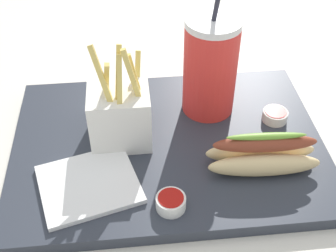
{
  "coord_description": "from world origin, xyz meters",
  "views": [
    {
      "loc": [
        -0.05,
        -0.48,
        0.48
      ],
      "look_at": [
        0.0,
        0.0,
        0.05
      ],
      "focal_mm": 47.52,
      "sensor_mm": 36.0,
      "label": 1
    }
  ],
  "objects_px": {
    "ketchup_cup_1": "(275,115)",
    "soda_cup": "(210,66)",
    "hot_dog_1": "(263,154)",
    "napkin_stack": "(89,184)",
    "fries_basket": "(120,111)",
    "ketchup_cup_2": "(171,202)"
  },
  "relations": [
    {
      "from": "fries_basket",
      "to": "hot_dog_1",
      "type": "height_order",
      "value": "fries_basket"
    },
    {
      "from": "soda_cup",
      "to": "ketchup_cup_2",
      "type": "bearing_deg",
      "value": -112.39
    },
    {
      "from": "fries_basket",
      "to": "ketchup_cup_2",
      "type": "bearing_deg",
      "value": -68.08
    },
    {
      "from": "ketchup_cup_2",
      "to": "hot_dog_1",
      "type": "bearing_deg",
      "value": 23.34
    },
    {
      "from": "soda_cup",
      "to": "ketchup_cup_1",
      "type": "height_order",
      "value": "soda_cup"
    },
    {
      "from": "ketchup_cup_1",
      "to": "ketchup_cup_2",
      "type": "distance_m",
      "value": 0.24
    },
    {
      "from": "soda_cup",
      "to": "fries_basket",
      "type": "relative_size",
      "value": 1.67
    },
    {
      "from": "soda_cup",
      "to": "hot_dog_1",
      "type": "xyz_separation_m",
      "value": [
        0.05,
        -0.14,
        -0.05
      ]
    },
    {
      "from": "ketchup_cup_1",
      "to": "ketchup_cup_2",
      "type": "xyz_separation_m",
      "value": [
        -0.18,
        -0.15,
        0.0
      ]
    },
    {
      "from": "ketchup_cup_1",
      "to": "soda_cup",
      "type": "bearing_deg",
      "value": 157.18
    },
    {
      "from": "ketchup_cup_2",
      "to": "napkin_stack",
      "type": "bearing_deg",
      "value": 156.22
    },
    {
      "from": "hot_dog_1",
      "to": "ketchup_cup_1",
      "type": "height_order",
      "value": "hot_dog_1"
    },
    {
      "from": "fries_basket",
      "to": "hot_dog_1",
      "type": "relative_size",
      "value": 1.01
    },
    {
      "from": "hot_dog_1",
      "to": "napkin_stack",
      "type": "xyz_separation_m",
      "value": [
        -0.24,
        -0.01,
        -0.02
      ]
    },
    {
      "from": "hot_dog_1",
      "to": "ketchup_cup_2",
      "type": "xyz_separation_m",
      "value": [
        -0.13,
        -0.06,
        -0.01
      ]
    },
    {
      "from": "fries_basket",
      "to": "napkin_stack",
      "type": "xyz_separation_m",
      "value": [
        -0.05,
        -0.1,
        -0.04
      ]
    },
    {
      "from": "ketchup_cup_1",
      "to": "ketchup_cup_2",
      "type": "relative_size",
      "value": 1.01
    },
    {
      "from": "hot_dog_1",
      "to": "napkin_stack",
      "type": "bearing_deg",
      "value": -177.38
    },
    {
      "from": "ketchup_cup_2",
      "to": "ketchup_cup_1",
      "type": "bearing_deg",
      "value": 40.58
    },
    {
      "from": "soda_cup",
      "to": "ketchup_cup_1",
      "type": "bearing_deg",
      "value": -22.82
    },
    {
      "from": "soda_cup",
      "to": "hot_dog_1",
      "type": "relative_size",
      "value": 1.68
    },
    {
      "from": "ketchup_cup_1",
      "to": "napkin_stack",
      "type": "height_order",
      "value": "ketchup_cup_1"
    }
  ]
}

